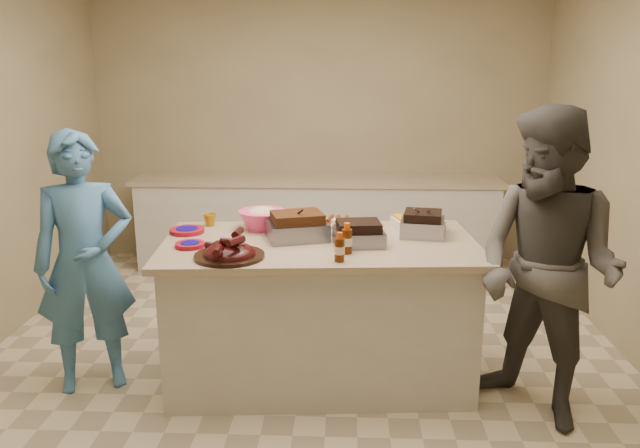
{
  "coord_description": "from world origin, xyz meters",
  "views": [
    {
      "loc": [
        0.28,
        -3.83,
        2.01
      ],
      "look_at": [
        0.12,
        -0.06,
        1.02
      ],
      "focal_mm": 35.0,
      "sensor_mm": 36.0,
      "label": 1
    }
  ],
  "objects_px": {
    "guest_blue": "(97,383)",
    "plastic_cup": "(210,226)",
    "island": "(320,376)",
    "mustard_bottle": "(280,237)",
    "coleslaw_bowl": "(263,229)",
    "guest_gray": "(533,414)",
    "roasting_pan": "(422,236)",
    "rib_platter": "(230,258)",
    "bbq_bottle_a": "(339,261)",
    "bbq_bottle_b": "(347,253)"
  },
  "relations": [
    {
      "from": "guest_blue",
      "to": "guest_gray",
      "type": "distance_m",
      "value": 2.72
    },
    {
      "from": "guest_gray",
      "to": "bbq_bottle_a",
      "type": "bearing_deg",
      "value": -131.47
    },
    {
      "from": "bbq_bottle_a",
      "to": "mustard_bottle",
      "type": "distance_m",
      "value": 0.62
    },
    {
      "from": "island",
      "to": "coleslaw_bowl",
      "type": "bearing_deg",
      "value": 140.48
    },
    {
      "from": "plastic_cup",
      "to": "guest_gray",
      "type": "relative_size",
      "value": 0.05
    },
    {
      "from": "plastic_cup",
      "to": "guest_blue",
      "type": "bearing_deg",
      "value": -142.72
    },
    {
      "from": "guest_blue",
      "to": "rib_platter",
      "type": "bearing_deg",
      "value": -33.49
    },
    {
      "from": "roasting_pan",
      "to": "mustard_bottle",
      "type": "height_order",
      "value": "mustard_bottle"
    },
    {
      "from": "mustard_bottle",
      "to": "coleslaw_bowl",
      "type": "bearing_deg",
      "value": 127.34
    },
    {
      "from": "bbq_bottle_b",
      "to": "roasting_pan",
      "type": "bearing_deg",
      "value": 39.8
    },
    {
      "from": "guest_blue",
      "to": "coleslaw_bowl",
      "type": "bearing_deg",
      "value": 1.02
    },
    {
      "from": "island",
      "to": "bbq_bottle_b",
      "type": "height_order",
      "value": "bbq_bottle_b"
    },
    {
      "from": "coleslaw_bowl",
      "to": "mustard_bottle",
      "type": "bearing_deg",
      "value": -52.66
    },
    {
      "from": "mustard_bottle",
      "to": "guest_blue",
      "type": "height_order",
      "value": "mustard_bottle"
    },
    {
      "from": "coleslaw_bowl",
      "to": "mustard_bottle",
      "type": "xyz_separation_m",
      "value": [
        0.14,
        -0.18,
        0.0
      ]
    },
    {
      "from": "bbq_bottle_b",
      "to": "mustard_bottle",
      "type": "height_order",
      "value": "bbq_bottle_b"
    },
    {
      "from": "island",
      "to": "guest_gray",
      "type": "relative_size",
      "value": 1.09
    },
    {
      "from": "bbq_bottle_b",
      "to": "guest_blue",
      "type": "relative_size",
      "value": 0.11
    },
    {
      "from": "island",
      "to": "mustard_bottle",
      "type": "bearing_deg",
      "value": 154.69
    },
    {
      "from": "roasting_pan",
      "to": "coleslaw_bowl",
      "type": "distance_m",
      "value": 1.06
    },
    {
      "from": "bbq_bottle_a",
      "to": "guest_blue",
      "type": "height_order",
      "value": "bbq_bottle_a"
    },
    {
      "from": "roasting_pan",
      "to": "coleslaw_bowl",
      "type": "height_order",
      "value": "coleslaw_bowl"
    },
    {
      "from": "coleslaw_bowl",
      "to": "roasting_pan",
      "type": "bearing_deg",
      "value": -6.37
    },
    {
      "from": "mustard_bottle",
      "to": "rib_platter",
      "type": "bearing_deg",
      "value": -118.85
    },
    {
      "from": "roasting_pan",
      "to": "guest_gray",
      "type": "bearing_deg",
      "value": -33.6
    },
    {
      "from": "bbq_bottle_a",
      "to": "guest_gray",
      "type": "distance_m",
      "value": 1.47
    },
    {
      "from": "rib_platter",
      "to": "plastic_cup",
      "type": "bearing_deg",
      "value": 110.43
    },
    {
      "from": "mustard_bottle",
      "to": "guest_blue",
      "type": "xyz_separation_m",
      "value": [
        -1.18,
        -0.25,
        -0.92
      ]
    },
    {
      "from": "rib_platter",
      "to": "roasting_pan",
      "type": "xyz_separation_m",
      "value": [
        1.16,
        0.51,
        0.0
      ]
    },
    {
      "from": "rib_platter",
      "to": "coleslaw_bowl",
      "type": "relative_size",
      "value": 1.28
    },
    {
      "from": "island",
      "to": "guest_blue",
      "type": "relative_size",
      "value": 1.2
    },
    {
      "from": "guest_blue",
      "to": "plastic_cup",
      "type": "bearing_deg",
      "value": 15.54
    },
    {
      "from": "rib_platter",
      "to": "coleslaw_bowl",
      "type": "height_order",
      "value": "coleslaw_bowl"
    },
    {
      "from": "rib_platter",
      "to": "coleslaw_bowl",
      "type": "distance_m",
      "value": 0.64
    },
    {
      "from": "bbq_bottle_b",
      "to": "plastic_cup",
      "type": "height_order",
      "value": "bbq_bottle_b"
    },
    {
      "from": "rib_platter",
      "to": "plastic_cup",
      "type": "relative_size",
      "value": 4.55
    },
    {
      "from": "coleslaw_bowl",
      "to": "guest_gray",
      "type": "relative_size",
      "value": 0.18
    },
    {
      "from": "island",
      "to": "bbq_bottle_b",
      "type": "distance_m",
      "value": 0.97
    },
    {
      "from": "plastic_cup",
      "to": "bbq_bottle_a",
      "type": "bearing_deg",
      "value": -40.0
    },
    {
      "from": "roasting_pan",
      "to": "island",
      "type": "bearing_deg",
      "value": -156.38
    },
    {
      "from": "island",
      "to": "coleslaw_bowl",
      "type": "xyz_separation_m",
      "value": [
        -0.39,
        0.28,
        0.92
      ]
    },
    {
      "from": "rib_platter",
      "to": "bbq_bottle_a",
      "type": "height_order",
      "value": "bbq_bottle_a"
    },
    {
      "from": "bbq_bottle_a",
      "to": "guest_blue",
      "type": "xyz_separation_m",
      "value": [
        -1.56,
        0.24,
        -0.92
      ]
    },
    {
      "from": "rib_platter",
      "to": "plastic_cup",
      "type": "xyz_separation_m",
      "value": [
        -0.26,
        0.7,
        0.0
      ]
    },
    {
      "from": "bbq_bottle_a",
      "to": "rib_platter",
      "type": "bearing_deg",
      "value": 176.04
    },
    {
      "from": "island",
      "to": "guest_blue",
      "type": "bearing_deg",
      "value": -177.79
    },
    {
      "from": "roasting_pan",
      "to": "guest_blue",
      "type": "height_order",
      "value": "roasting_pan"
    },
    {
      "from": "rib_platter",
      "to": "roasting_pan",
      "type": "bearing_deg",
      "value": 23.93
    },
    {
      "from": "bbq_bottle_a",
      "to": "mustard_bottle",
      "type": "xyz_separation_m",
      "value": [
        -0.38,
        0.49,
        0.0
      ]
    },
    {
      "from": "island",
      "to": "roasting_pan",
      "type": "distance_m",
      "value": 1.14
    }
  ]
}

